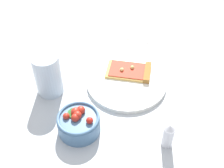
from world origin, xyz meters
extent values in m
plane|color=#B2B7BC|center=(0.00, 0.00, 0.00)|extent=(2.40, 2.40, 0.00)
cylinder|color=white|center=(-0.03, -0.01, 0.01)|extent=(0.26, 0.26, 0.01)
cube|color=#E5B256|center=(-0.03, -0.05, 0.02)|extent=(0.15, 0.10, 0.01)
cube|color=#A36B2D|center=(-0.09, -0.05, 0.02)|extent=(0.02, 0.09, 0.02)
cube|color=#B22D19|center=(-0.03, -0.05, 0.02)|extent=(0.13, 0.09, 0.00)
sphere|color=#EAD172|center=(-0.04, -0.06, 0.03)|extent=(0.01, 0.01, 0.01)
sphere|color=#F2D87F|center=(-0.01, -0.04, 0.03)|extent=(0.01, 0.01, 0.01)
cylinder|color=#4C7299|center=(0.06, 0.20, 0.03)|extent=(0.12, 0.12, 0.05)
torus|color=#4C7299|center=(0.06, 0.20, 0.05)|extent=(0.12, 0.12, 0.01)
sphere|color=red|center=(0.08, 0.19, 0.06)|extent=(0.03, 0.03, 0.03)
sphere|color=red|center=(0.10, 0.20, 0.06)|extent=(0.02, 0.02, 0.02)
sphere|color=red|center=(0.03, 0.21, 0.06)|extent=(0.02, 0.02, 0.02)
sphere|color=red|center=(0.06, 0.18, 0.06)|extent=(0.02, 0.02, 0.02)
sphere|color=red|center=(0.07, 0.20, 0.06)|extent=(0.02, 0.02, 0.02)
sphere|color=red|center=(0.07, 0.21, 0.06)|extent=(0.02, 0.02, 0.02)
cylinder|color=#2D722D|center=(0.08, 0.19, 0.05)|extent=(0.05, 0.05, 0.01)
cylinder|color=silver|center=(0.20, 0.07, 0.07)|extent=(0.08, 0.08, 0.14)
cylinder|color=black|center=(0.20, 0.07, 0.05)|extent=(0.07, 0.07, 0.10)
cube|color=white|center=(0.19, 0.09, 0.10)|extent=(0.03, 0.03, 0.02)
cube|color=white|center=(0.22, 0.08, 0.10)|extent=(0.03, 0.03, 0.02)
cube|color=silver|center=(-0.01, -0.30, 0.00)|extent=(0.14, 0.12, 0.00)
cylinder|color=silver|center=(-0.18, 0.19, 0.03)|extent=(0.03, 0.03, 0.07)
cone|color=silver|center=(-0.18, 0.19, 0.08)|extent=(0.03, 0.03, 0.01)
camera|label=1|loc=(-0.14, 0.67, 0.67)|focal=47.23mm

